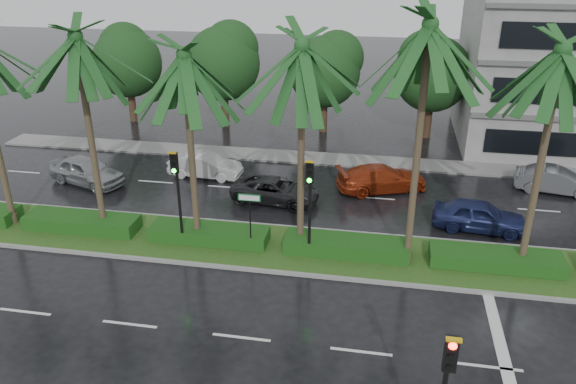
% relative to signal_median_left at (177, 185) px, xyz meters
% --- Properties ---
extents(ground, '(120.00, 120.00, 0.00)m').
position_rel_signal_median_left_xyz_m(ground, '(4.00, -0.30, -3.00)').
color(ground, black).
rests_on(ground, ground).
extents(far_sidewalk, '(40.00, 2.00, 0.12)m').
position_rel_signal_median_left_xyz_m(far_sidewalk, '(4.00, 11.70, -2.94)').
color(far_sidewalk, slate).
rests_on(far_sidewalk, ground).
extents(median, '(36.00, 4.00, 0.15)m').
position_rel_signal_median_left_xyz_m(median, '(4.00, 0.70, -2.92)').
color(median, gray).
rests_on(median, ground).
extents(hedge, '(35.20, 1.40, 0.60)m').
position_rel_signal_median_left_xyz_m(hedge, '(4.00, 0.70, -2.55)').
color(hedge, '#164313').
rests_on(hedge, median).
extents(lane_markings, '(34.00, 13.06, 0.01)m').
position_rel_signal_median_left_xyz_m(lane_markings, '(7.04, -0.73, -2.99)').
color(lane_markings, silver).
rests_on(lane_markings, ground).
extents(palm_row, '(26.30, 4.20, 10.20)m').
position_rel_signal_median_left_xyz_m(palm_row, '(2.75, 0.72, 5.08)').
color(palm_row, '#493A2A').
rests_on(palm_row, median).
extents(signal_median_left, '(0.34, 0.42, 4.36)m').
position_rel_signal_median_left_xyz_m(signal_median_left, '(0.00, 0.00, 0.00)').
color(signal_median_left, black).
rests_on(signal_median_left, median).
extents(signal_median_right, '(0.34, 0.42, 4.36)m').
position_rel_signal_median_left_xyz_m(signal_median_right, '(5.50, 0.00, 0.00)').
color(signal_median_right, black).
rests_on(signal_median_right, median).
extents(street_sign, '(0.95, 0.09, 2.60)m').
position_rel_signal_median_left_xyz_m(street_sign, '(3.00, 0.18, -0.87)').
color(street_sign, black).
rests_on(street_sign, median).
extents(bg_trees, '(32.76, 5.07, 7.33)m').
position_rel_signal_median_left_xyz_m(bg_trees, '(3.53, 17.29, 1.51)').
color(bg_trees, '#3E2B1C').
rests_on(bg_trees, ground).
extents(car_silver, '(3.10, 4.76, 1.51)m').
position_rel_signal_median_left_xyz_m(car_silver, '(-7.50, 5.82, -2.24)').
color(car_silver, '#919598').
rests_on(car_silver, ground).
extents(car_white, '(1.63, 4.12, 1.33)m').
position_rel_signal_median_left_xyz_m(car_white, '(-1.50, 7.93, -2.33)').
color(car_white, '#B7B7B7').
rests_on(car_white, ground).
extents(car_darkgrey, '(2.54, 4.65, 1.24)m').
position_rel_signal_median_left_xyz_m(car_darkgrey, '(3.00, 5.42, -2.38)').
color(car_darkgrey, '#242427').
rests_on(car_darkgrey, ground).
extents(car_red, '(3.60, 5.15, 1.38)m').
position_rel_signal_median_left_xyz_m(car_red, '(8.26, 7.79, -2.31)').
color(car_red, maroon).
rests_on(car_red, ground).
extents(car_blue, '(2.08, 4.30, 1.41)m').
position_rel_signal_median_left_xyz_m(car_blue, '(12.76, 4.10, -2.29)').
color(car_blue, navy).
rests_on(car_blue, ground).
extents(car_grey, '(2.10, 4.26, 1.34)m').
position_rel_signal_median_left_xyz_m(car_grey, '(17.26, 9.15, -2.33)').
color(car_grey, slate).
rests_on(car_grey, ground).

